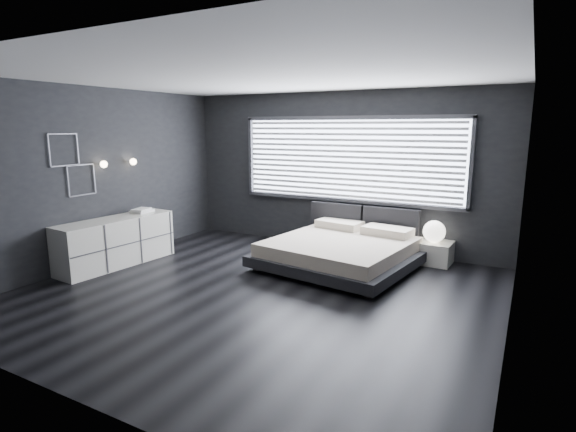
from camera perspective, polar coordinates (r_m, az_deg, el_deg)
The scene contains 12 objects.
room at distance 5.75m, azimuth -4.05°, elevation 3.43°, with size 6.04×6.00×2.80m.
window at distance 8.05m, azimuth 7.60°, elevation 7.10°, with size 4.14×0.09×1.52m.
headboard at distance 8.03m, azimuth 9.50°, elevation -0.47°, with size 1.96×0.16×0.52m.
sconce_near at distance 7.70m, azimuth -22.37°, elevation 6.10°, with size 0.18×0.11×0.11m.
sconce_far at distance 8.10m, azimuth -19.08°, elevation 6.53°, with size 0.18×0.11×0.11m.
wall_art_upper at distance 7.40m, azimuth -26.58°, elevation 7.52°, with size 0.01×0.48×0.48m.
wall_art_lower at distance 7.58m, azimuth -24.73°, elevation 4.17°, with size 0.01×0.48×0.48m.
bed at distance 7.14m, azimuth 6.69°, elevation -4.39°, with size 2.46×2.38×0.57m.
nightstand at distance 7.68m, azimuth 17.79°, elevation -4.40°, with size 0.61×0.51×0.36m, color silver.
orb_lamp at distance 7.56m, azimuth 18.07°, elevation -1.89°, with size 0.35×0.35×0.35m, color white.
dresser at distance 7.67m, azimuth -20.96°, elevation -3.07°, with size 0.69×1.94×0.76m.
book_stack at distance 7.96m, azimuth -18.08°, elevation 0.66°, with size 0.28×0.36×0.07m.
Camera 1 is at (3.07, -4.80, 2.18)m, focal length 28.00 mm.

